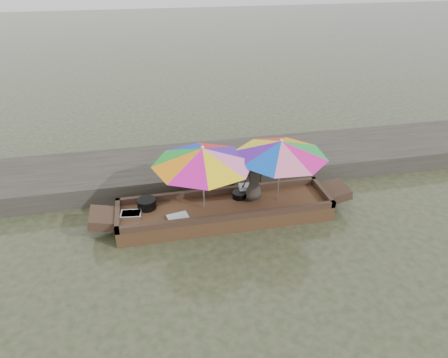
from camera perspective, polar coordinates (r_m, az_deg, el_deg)
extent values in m
plane|color=#2E351B|center=(9.33, 0.13, -5.64)|extent=(80.00, 80.00, 0.00)
cube|color=#2D2B26|center=(11.04, -2.25, 1.92)|extent=(22.00, 2.20, 0.50)
cube|color=#3A2313|center=(9.23, 0.13, -4.75)|extent=(4.87, 1.20, 0.35)
cylinder|color=black|center=(9.16, -10.99, -3.48)|extent=(0.42, 0.42, 0.22)
cube|color=silver|center=(8.99, -13.13, -5.00)|extent=(0.49, 0.37, 0.09)
cube|color=silver|center=(8.75, -6.59, -5.51)|extent=(0.50, 0.39, 0.06)
cylinder|color=black|center=(9.38, 2.17, -2.31)|extent=(0.31, 0.31, 0.14)
cube|color=silver|center=(9.49, 3.01, -1.54)|extent=(0.29, 0.24, 0.26)
imported|color=#2F2924|center=(9.11, 4.26, 0.13)|extent=(0.64, 0.53, 1.12)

